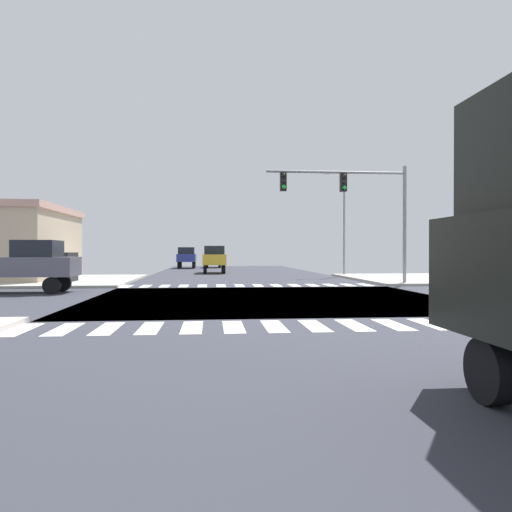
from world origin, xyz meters
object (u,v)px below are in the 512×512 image
at_px(traffic_signal_mast, 351,196).
at_px(street_lamp, 341,213).
at_px(pickup_nearside_1, 21,264).
at_px(pickup_middle_2, 187,257).
at_px(sedan_leading_3, 213,258).
at_px(suv_queued_1, 214,257).

bearing_deg(traffic_signal_mast, street_lamp, 78.01).
xyz_separation_m(pickup_nearside_1, pickup_middle_2, (5.71, 32.95, 0.00)).
bearing_deg(sedan_leading_3, suv_queued_1, 90.00).
xyz_separation_m(suv_queued_1, pickup_middle_2, (-3.00, 13.05, -0.10)).
bearing_deg(sedan_leading_3, pickup_middle_2, 31.16).
bearing_deg(suv_queued_1, pickup_middle_2, -77.05).
height_order(traffic_signal_mast, pickup_middle_2, traffic_signal_mast).
bearing_deg(suv_queued_1, sedan_leading_3, -90.00).
xyz_separation_m(pickup_nearside_1, sedan_leading_3, (8.71, 34.76, -0.17)).
relative_size(pickup_nearside_1, suv_queued_1, 1.11).
distance_m(traffic_signal_mast, suv_queued_1, 18.23).
height_order(pickup_nearside_1, suv_queued_1, pickup_nearside_1).
bearing_deg(pickup_nearside_1, traffic_signal_mast, 102.60).
bearing_deg(pickup_middle_2, suv_queued_1, 102.95).
xyz_separation_m(traffic_signal_mast, sedan_leading_3, (-7.38, 31.16, -3.79)).
height_order(traffic_signal_mast, pickup_nearside_1, traffic_signal_mast).
height_order(traffic_signal_mast, street_lamp, street_lamp).
bearing_deg(traffic_signal_mast, sedan_leading_3, 103.33).
distance_m(pickup_nearside_1, pickup_middle_2, 33.44).
relative_size(traffic_signal_mast, pickup_nearside_1, 1.54).
relative_size(traffic_signal_mast, street_lamp, 0.99).
bearing_deg(traffic_signal_mast, pickup_nearside_1, -167.40).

